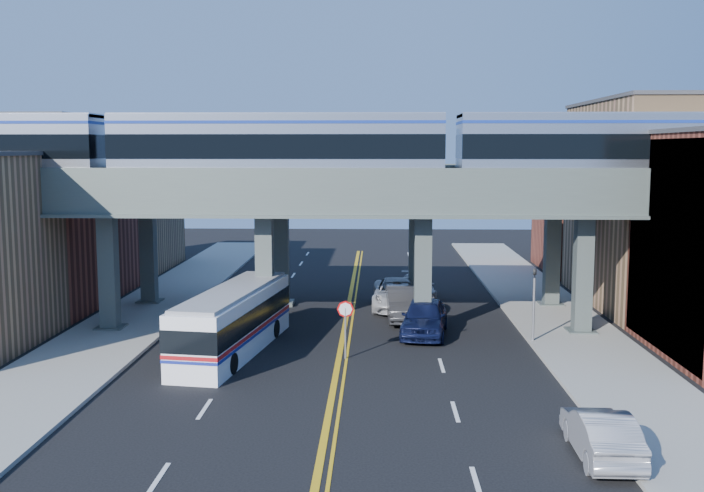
# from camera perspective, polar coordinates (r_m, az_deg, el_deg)

# --- Properties ---
(ground) EXTENTS (120.00, 120.00, 0.00)m
(ground) POSITION_cam_1_polar(r_m,az_deg,el_deg) (32.47, -1.23, -9.58)
(ground) COLOR black
(ground) RESTS_ON ground
(sidewalk_west) EXTENTS (5.00, 70.00, 0.16)m
(sidewalk_west) POSITION_cam_1_polar(r_m,az_deg,el_deg) (44.10, -15.67, -5.26)
(sidewalk_west) COLOR gray
(sidewalk_west) RESTS_ON ground
(sidewalk_east) EXTENTS (5.00, 70.00, 0.16)m
(sidewalk_east) POSITION_cam_1_polar(r_m,az_deg,el_deg) (43.21, 14.99, -5.49)
(sidewalk_east) COLOR gray
(sidewalk_east) RESTS_ON ground
(building_west_b) EXTENTS (8.00, 14.00, 11.00)m
(building_west_b) POSITION_cam_1_polar(r_m,az_deg,el_deg) (51.35, -21.34, 2.35)
(building_west_b) COLOR brown
(building_west_b) RESTS_ON ground
(building_west_c) EXTENTS (8.00, 10.00, 8.00)m
(building_west_c) POSITION_cam_1_polar(r_m,az_deg,el_deg) (63.58, -16.69, 2.00)
(building_west_c) COLOR #9C7850
(building_west_c) RESTS_ON ground
(building_east_b) EXTENTS (8.00, 14.00, 12.00)m
(building_east_b) POSITION_cam_1_polar(r_m,az_deg,el_deg) (50.08, 21.48, 2.81)
(building_east_b) COLOR #9C7850
(building_east_b) RESTS_ON ground
(building_east_c) EXTENTS (8.00, 10.00, 9.00)m
(building_east_c) POSITION_cam_1_polar(r_m,az_deg,el_deg) (62.56, 17.44, 2.35)
(building_east_c) COLOR brown
(building_east_c) RESTS_ON ground
(mural_panel) EXTENTS (0.10, 9.50, 9.50)m
(mural_panel) POSITION_cam_1_polar(r_m,az_deg,el_deg) (37.62, 21.82, -0.38)
(mural_panel) COLOR teal
(mural_panel) RESTS_ON ground
(elevated_viaduct_near) EXTENTS (52.00, 3.60, 7.40)m
(elevated_viaduct_near) POSITION_cam_1_polar(r_m,az_deg,el_deg) (39.20, -0.63, 2.93)
(elevated_viaduct_near) COLOR #414B48
(elevated_viaduct_near) RESTS_ON ground
(elevated_viaduct_far) EXTENTS (52.00, 3.60, 7.40)m
(elevated_viaduct_far) POSITION_cam_1_polar(r_m,az_deg,el_deg) (46.18, -0.26, 3.56)
(elevated_viaduct_far) COLOR #414B48
(elevated_viaduct_far) RESTS_ON ground
(transit_train) EXTENTS (50.47, 3.17, 3.70)m
(transit_train) POSITION_cam_1_polar(r_m,az_deg,el_deg) (39.37, -5.38, 7.18)
(transit_train) COLOR black
(transit_train) RESTS_ON elevated_viaduct_near
(stop_sign) EXTENTS (0.76, 0.09, 2.63)m
(stop_sign) POSITION_cam_1_polar(r_m,az_deg,el_deg) (34.91, -0.48, -5.40)
(stop_sign) COLOR slate
(stop_sign) RESTS_ON ground
(traffic_signal) EXTENTS (0.15, 0.18, 4.10)m
(traffic_signal) POSITION_cam_1_polar(r_m,az_deg,el_deg) (38.46, 13.10, -3.60)
(traffic_signal) COLOR slate
(traffic_signal) RESTS_ON ground
(transit_bus) EXTENTS (3.98, 11.06, 2.79)m
(transit_bus) POSITION_cam_1_polar(r_m,az_deg,el_deg) (36.52, -8.61, -5.45)
(transit_bus) COLOR white
(transit_bus) RESTS_ON ground
(car_lane_a) EXTENTS (2.84, 5.62, 1.83)m
(car_lane_a) POSITION_cam_1_polar(r_m,az_deg,el_deg) (39.59, 5.28, -5.18)
(car_lane_a) COLOR #10163A
(car_lane_a) RESTS_ON ground
(car_lane_b) EXTENTS (2.12, 5.47, 1.78)m
(car_lane_b) POSITION_cam_1_polar(r_m,az_deg,el_deg) (43.14, 3.82, -4.19)
(car_lane_b) COLOR #2A2A2D
(car_lane_b) RESTS_ON ground
(car_lane_c) EXTENTS (2.98, 6.23, 1.71)m
(car_lane_c) POSITION_cam_1_polar(r_m,az_deg,el_deg) (46.02, 3.30, -3.51)
(car_lane_c) COLOR #BDBDBF
(car_lane_c) RESTS_ON ground
(car_lane_d) EXTENTS (2.19, 5.03, 1.44)m
(car_lane_d) POSITION_cam_1_polar(r_m,az_deg,el_deg) (49.29, 4.79, -2.97)
(car_lane_d) COLOR silver
(car_lane_d) RESTS_ON ground
(car_parked_curb) EXTENTS (1.64, 4.54, 1.49)m
(car_parked_curb) POSITION_cam_1_polar(r_m,az_deg,el_deg) (25.53, 17.67, -12.86)
(car_parked_curb) COLOR #9A9A9E
(car_parked_curb) RESTS_ON ground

